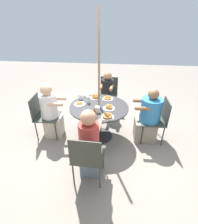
{
  "coord_description": "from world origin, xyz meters",
  "views": [
    {
      "loc": [
        -0.31,
        2.97,
        2.3
      ],
      "look_at": [
        0.0,
        0.0,
        0.59
      ],
      "focal_mm": 28.0,
      "sensor_mm": 36.0,
      "label": 1
    }
  ],
  "objects": [
    {
      "name": "pancake_plate_b",
      "position": [
        0.39,
        -0.05,
        0.73
      ],
      "size": [
        0.23,
        0.23,
        0.04
      ],
      "color": "white",
      "rests_on": "patio_table"
    },
    {
      "name": "diner_west",
      "position": [
        0.97,
        0.05,
        0.53
      ],
      "size": [
        0.49,
        0.35,
        1.15
      ],
      "rotation": [
        0.0,
        0.0,
        -4.67
      ],
      "color": "beige",
      "rests_on": "ground"
    },
    {
      "name": "diner_east",
      "position": [
        -0.96,
        -0.02,
        0.49
      ],
      "size": [
        0.53,
        0.4,
        1.1
      ],
      "rotation": [
        0.0,
        0.0,
        -1.55
      ],
      "color": "gray",
      "rests_on": "ground"
    },
    {
      "name": "patio_chair_east",
      "position": [
        -1.15,
        -0.02,
        0.51
      ],
      "size": [
        0.47,
        0.47,
        0.89
      ],
      "rotation": [
        0.0,
        0.0,
        -1.55
      ],
      "color": "#333833",
      "rests_on": "ground"
    },
    {
      "name": "patio_chair_south",
      "position": [
        -0.12,
        -1.14,
        0.51
      ],
      "size": [
        0.51,
        0.51,
        0.89
      ],
      "rotation": [
        0.0,
        0.0,
        -0.1
      ],
      "color": "#333833",
      "rests_on": "ground"
    },
    {
      "name": "patio_chair_west",
      "position": [
        1.14,
        0.05,
        0.51
      ],
      "size": [
        0.49,
        0.49,
        0.89
      ],
      "rotation": [
        0.0,
        0.0,
        -4.67
      ],
      "color": "#333833",
      "rests_on": "ground"
    },
    {
      "name": "drinking_glass_b",
      "position": [
        0.42,
        -0.27,
        0.77
      ],
      "size": [
        0.08,
        0.08,
        0.11
      ],
      "primitive_type": "cylinder",
      "color": "silver",
      "rests_on": "patio_table"
    },
    {
      "name": "syrup_bottle",
      "position": [
        0.04,
        0.37,
        0.77
      ],
      "size": [
        0.09,
        0.06,
        0.16
      ],
      "color": "brown",
      "rests_on": "patio_table"
    },
    {
      "name": "drinking_glass_a",
      "position": [
        0.23,
        -0.14,
        0.78
      ],
      "size": [
        0.07,
        0.07,
        0.14
      ],
      "primitive_type": "cylinder",
      "color": "silver",
      "rests_on": "patio_table"
    },
    {
      "name": "patio_chair_north",
      "position": [
        0.05,
        1.14,
        0.51
      ],
      "size": [
        0.48,
        0.48,
        0.89
      ],
      "rotation": [
        0.0,
        0.0,
        -3.19
      ],
      "color": "#333833",
      "rests_on": "ground"
    },
    {
      "name": "patio_table",
      "position": [
        0.0,
        0.0,
        0.57
      ],
      "size": [
        1.15,
        1.15,
        0.71
      ],
      "color": "#28282B",
      "rests_on": "ground"
    },
    {
      "name": "pancake_plate_e",
      "position": [
        -0.19,
        0.4,
        0.74
      ],
      "size": [
        0.23,
        0.23,
        0.06
      ],
      "color": "white",
      "rests_on": "patio_table"
    },
    {
      "name": "pancake_plate_a",
      "position": [
        -0.19,
        0.07,
        0.74
      ],
      "size": [
        0.23,
        0.23,
        0.07
      ],
      "color": "white",
      "rests_on": "patio_table"
    },
    {
      "name": "umbrella_pole",
      "position": [
        0.0,
        0.0,
        1.19
      ],
      "size": [
        0.04,
        0.04,
        2.37
      ],
      "primitive_type": "cylinder",
      "color": "#846B4C",
      "rests_on": "ground"
    },
    {
      "name": "diner_north",
      "position": [
        0.04,
        0.97,
        0.56
      ],
      "size": [
        0.32,
        0.47,
        1.17
      ],
      "rotation": [
        0.0,
        0.0,
        -3.19
      ],
      "color": "slate",
      "rests_on": "ground"
    },
    {
      "name": "pancake_plate_c",
      "position": [
        -0.15,
        -0.34,
        0.73
      ],
      "size": [
        0.23,
        0.23,
        0.05
      ],
      "color": "white",
      "rests_on": "patio_table"
    },
    {
      "name": "pancake_plate_d",
      "position": [
        0.12,
        -0.37,
        0.74
      ],
      "size": [
        0.23,
        0.23,
        0.07
      ],
      "color": "white",
      "rests_on": "patio_table"
    },
    {
      "name": "ground_plane",
      "position": [
        0.0,
        0.0,
        0.0
      ],
      "size": [
        12.0,
        12.0,
        0.0
      ],
      "primitive_type": "plane",
      "color": "gray"
    },
    {
      "name": "diner_south",
      "position": [
        -0.1,
        -0.96,
        0.51
      ],
      "size": [
        0.34,
        0.48,
        1.1
      ],
      "rotation": [
        0.0,
        0.0,
        -0.1
      ],
      "color": "#3D3D42",
      "rests_on": "ground"
    },
    {
      "name": "coffee_cup",
      "position": [
        0.01,
        0.23,
        0.77
      ],
      "size": [
        0.09,
        0.09,
        0.11
      ],
      "color": "white",
      "rests_on": "patio_table"
    }
  ]
}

